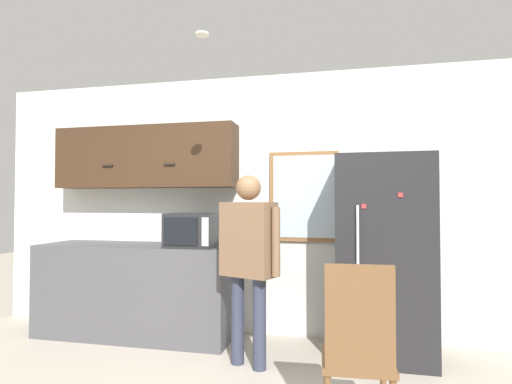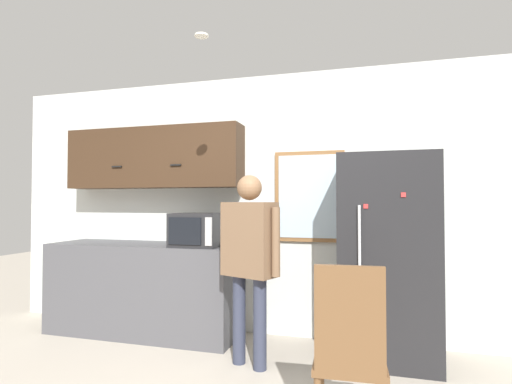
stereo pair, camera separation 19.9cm
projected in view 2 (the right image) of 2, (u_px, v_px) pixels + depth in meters
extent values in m
cube|color=silver|center=(264.00, 204.00, 4.20)|extent=(6.00, 0.06, 2.70)
cube|color=#4C4C51|center=(144.00, 288.00, 4.17)|extent=(2.00, 0.64, 0.93)
cube|color=#3D2819|center=(154.00, 158.00, 4.37)|extent=(2.00, 0.30, 0.66)
cube|color=black|center=(117.00, 167.00, 4.30)|extent=(0.12, 0.01, 0.01)
cube|color=black|center=(176.00, 165.00, 4.11)|extent=(0.12, 0.01, 0.01)
cube|color=#232326|center=(198.00, 230.00, 3.92)|extent=(0.47, 0.39, 0.33)
cube|color=black|center=(185.00, 231.00, 3.74)|extent=(0.33, 0.01, 0.26)
cube|color=#B2B2B2|center=(209.00, 232.00, 3.67)|extent=(0.07, 0.01, 0.26)
cylinder|color=#33384C|center=(239.00, 319.00, 3.39)|extent=(0.11, 0.11, 0.75)
cylinder|color=#33384C|center=(260.00, 323.00, 3.26)|extent=(0.11, 0.11, 0.75)
cube|color=brown|center=(249.00, 239.00, 3.34)|extent=(0.50, 0.37, 0.62)
sphere|color=#8C6647|center=(249.00, 188.00, 3.35)|extent=(0.21, 0.21, 0.21)
cylinder|color=brown|center=(225.00, 238.00, 3.50)|extent=(0.07, 0.07, 0.55)
cylinder|color=brown|center=(276.00, 242.00, 3.18)|extent=(0.07, 0.07, 0.55)
cube|color=#232326|center=(387.00, 257.00, 3.49)|extent=(0.82, 0.69, 1.78)
cylinder|color=silver|center=(359.00, 244.00, 3.20)|extent=(0.02, 0.02, 0.62)
cube|color=red|center=(403.00, 195.00, 3.13)|extent=(0.04, 0.01, 0.04)
cube|color=red|center=(366.00, 206.00, 3.21)|extent=(0.04, 0.01, 0.04)
cube|color=brown|center=(350.00, 363.00, 2.34)|extent=(0.44, 0.44, 0.04)
cylinder|color=brown|center=(321.00, 384.00, 2.55)|extent=(0.04, 0.04, 0.40)
cube|color=brown|center=(349.00, 319.00, 2.17)|extent=(0.38, 0.06, 0.58)
cube|color=olive|center=(309.00, 196.00, 4.03)|extent=(0.70, 0.04, 0.91)
cube|color=silver|center=(309.00, 196.00, 4.01)|extent=(0.62, 0.01, 0.83)
cylinder|color=white|center=(202.00, 36.00, 3.15)|extent=(0.11, 0.11, 0.01)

